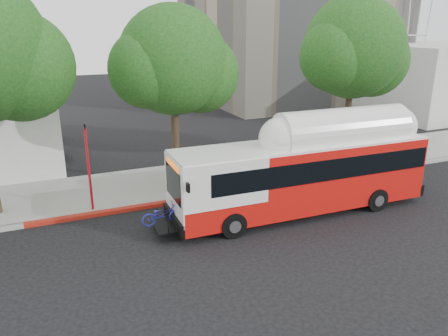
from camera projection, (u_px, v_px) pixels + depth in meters
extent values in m
plane|color=black|center=(248.00, 232.00, 16.92)|extent=(120.00, 120.00, 0.00)
cube|color=gray|center=(193.00, 179.00, 22.57)|extent=(60.00, 5.00, 0.15)
cube|color=gray|center=(211.00, 196.00, 20.30)|extent=(60.00, 0.30, 0.15)
cube|color=#9E1D11|center=(148.00, 206.00, 19.18)|extent=(10.00, 0.32, 0.16)
sphere|color=#124213|center=(19.00, 67.00, 17.23)|extent=(4.35, 4.35, 4.35)
cylinder|color=#2D2116|center=(175.00, 133.00, 20.93)|extent=(0.36, 0.36, 5.44)
sphere|color=#124213|center=(173.00, 60.00, 19.87)|extent=(5.00, 5.00, 5.00)
sphere|color=#124213|center=(200.00, 74.00, 20.77)|extent=(3.75, 3.75, 3.75)
cylinder|color=#2D2116|center=(348.00, 114.00, 24.43)|extent=(0.36, 0.36, 5.76)
sphere|color=#124213|center=(354.00, 48.00, 23.30)|extent=(5.40, 5.40, 5.40)
sphere|color=#124213|center=(372.00, 60.00, 24.26)|extent=(4.05, 4.05, 4.05)
cube|color=red|center=(302.00, 176.00, 18.24)|extent=(11.06, 2.60, 2.66)
cube|color=black|center=(312.00, 162.00, 18.23)|extent=(9.96, 2.64, 0.87)
cube|color=white|center=(304.00, 144.00, 17.81)|extent=(11.05, 2.53, 0.09)
cube|color=white|center=(341.00, 134.00, 18.39)|extent=(5.91, 1.95, 0.50)
cube|color=black|center=(163.00, 225.00, 16.48)|extent=(0.77, 1.67, 0.06)
imported|color=#22279D|center=(162.00, 214.00, 16.34)|extent=(0.58, 1.58, 0.83)
cylinder|color=red|center=(89.00, 172.00, 18.12)|extent=(0.11, 0.11, 3.70)
cube|color=black|center=(84.00, 126.00, 17.51)|extent=(0.05, 0.37, 0.23)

